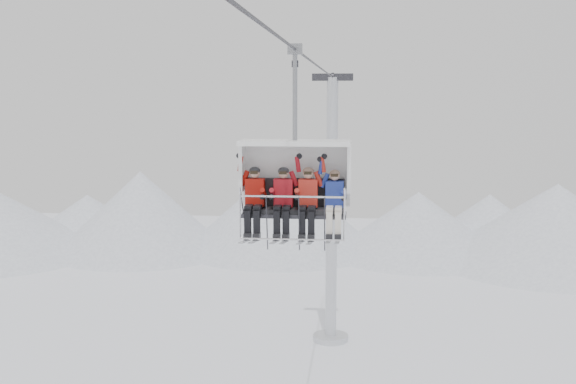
# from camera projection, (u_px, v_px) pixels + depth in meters

# --- Properties ---
(ridgeline) EXTENTS (72.00, 21.00, 7.00)m
(ridgeline) POSITION_uv_depth(u_px,v_px,m) (321.00, 220.00, 56.39)
(ridgeline) COLOR white
(ridgeline) RESTS_ON ground
(lift_tower_right) EXTENTS (2.00, 1.80, 13.48)m
(lift_tower_right) POSITION_uv_depth(u_px,v_px,m) (331.00, 229.00, 36.07)
(lift_tower_right) COLOR silver
(lift_tower_right) RESTS_ON ground
(haul_cable) EXTENTS (0.06, 50.00, 0.06)m
(haul_cable) POSITION_uv_depth(u_px,v_px,m) (288.00, 44.00, 13.39)
(haul_cable) COLOR #323238
(haul_cable) RESTS_ON lift_tower_left
(chairlift_carrier) EXTENTS (2.32, 1.17, 3.98)m
(chairlift_carrier) POSITION_uv_depth(u_px,v_px,m) (295.00, 176.00, 15.30)
(chairlift_carrier) COLOR black
(chairlift_carrier) RESTS_ON haul_cable
(skier_far_left) EXTENTS (0.40, 1.69, 1.59)m
(skier_far_left) POSITION_uv_depth(u_px,v_px,m) (254.00, 199.00, 15.14)
(skier_far_left) COLOR #A1120A
(skier_far_left) RESTS_ON chairlift_carrier
(skier_center_left) EXTENTS (0.40, 1.69, 1.59)m
(skier_center_left) POSITION_uv_depth(u_px,v_px,m) (283.00, 199.00, 15.08)
(skier_center_left) COLOR #A5131D
(skier_center_left) RESTS_ON chairlift_carrier
(skier_center_right) EXTENTS (0.40, 1.69, 1.59)m
(skier_center_right) POSITION_uv_depth(u_px,v_px,m) (308.00, 200.00, 15.03)
(skier_center_right) COLOR red
(skier_center_right) RESTS_ON chairlift_carrier
(skier_far_right) EXTENTS (0.38, 1.69, 1.52)m
(skier_far_right) POSITION_uv_depth(u_px,v_px,m) (334.00, 201.00, 14.97)
(skier_far_right) COLOR navy
(skier_far_right) RESTS_ON chairlift_carrier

